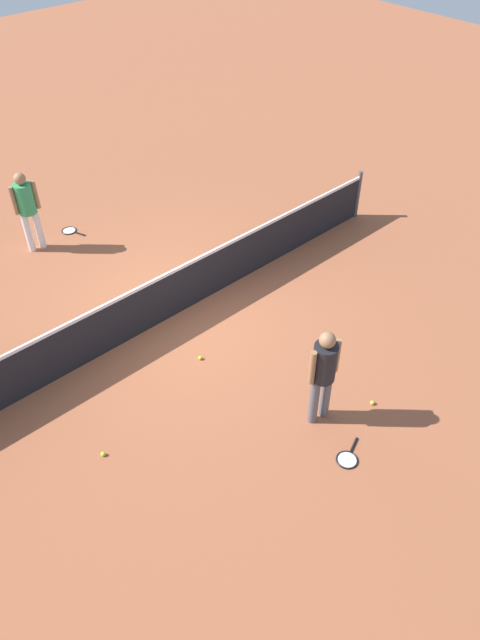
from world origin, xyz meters
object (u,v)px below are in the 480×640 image
(player_far_side, at_px, (27,205))
(tennis_ball_midcourt, at_px, (372,403))
(tennis_ball_by_net, at_px, (103,454))
(player_near_side, at_px, (324,370))
(tennis_ball_near_player, at_px, (200,358))
(tennis_racket_far_player, at_px, (70,231))
(tennis_racket_near_player, at_px, (348,458))

(player_far_side, bearing_deg, tennis_ball_midcourt, -76.11)
(tennis_ball_midcourt, bearing_deg, tennis_ball_by_net, 151.47)
(player_near_side, height_order, tennis_ball_near_player, player_near_side)
(tennis_racket_far_player, xyz_separation_m, tennis_ball_midcourt, (0.98, -7.38, 0.02))
(tennis_ball_near_player, bearing_deg, tennis_racket_far_player, 85.65)
(player_far_side, xyz_separation_m, tennis_ball_near_player, (0.45, -4.74, -0.98))
(tennis_racket_near_player, distance_m, tennis_ball_by_net, 3.46)
(tennis_racket_far_player, height_order, tennis_ball_by_net, tennis_ball_by_net)
(player_near_side, height_order, player_far_side, same)
(player_near_side, relative_size, tennis_ball_by_net, 25.76)
(player_near_side, relative_size, tennis_racket_near_player, 2.81)
(tennis_ball_near_player, bearing_deg, tennis_racket_near_player, -84.29)
(tennis_ball_by_net, bearing_deg, tennis_ball_near_player, 14.35)
(tennis_racket_near_player, bearing_deg, tennis_ball_midcourt, 21.10)
(tennis_ball_midcourt, bearing_deg, player_near_side, 153.94)
(tennis_racket_far_player, height_order, tennis_ball_midcourt, tennis_ball_midcourt)
(player_near_side, distance_m, tennis_racket_far_player, 7.06)
(tennis_ball_midcourt, bearing_deg, tennis_racket_far_player, 97.56)
(player_near_side, xyz_separation_m, tennis_ball_near_player, (-0.54, 2.13, -0.98))
(tennis_racket_far_player, relative_size, tennis_ball_midcourt, 9.17)
(player_near_side, bearing_deg, tennis_racket_far_player, 91.40)
(player_far_side, distance_m, tennis_racket_far_player, 1.29)
(player_far_side, xyz_separation_m, tennis_ball_midcourt, (1.79, -7.26, -0.98))
(player_far_side, height_order, tennis_ball_midcourt, player_far_side)
(player_far_side, xyz_separation_m, tennis_racket_far_player, (0.82, 0.12, -1.00))
(player_near_side, xyz_separation_m, tennis_racket_near_player, (-0.25, -0.80, -1.00))
(player_far_side, height_order, tennis_racket_near_player, player_far_side)
(player_near_side, height_order, tennis_ball_by_net, player_near_side)
(player_near_side, xyz_separation_m, tennis_racket_far_player, (-0.17, 6.99, -1.00))
(tennis_racket_far_player, bearing_deg, player_far_side, -171.52)
(player_far_side, bearing_deg, tennis_ball_by_net, -108.64)
(tennis_racket_near_player, xyz_separation_m, tennis_ball_midcourt, (1.06, 0.41, 0.02))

